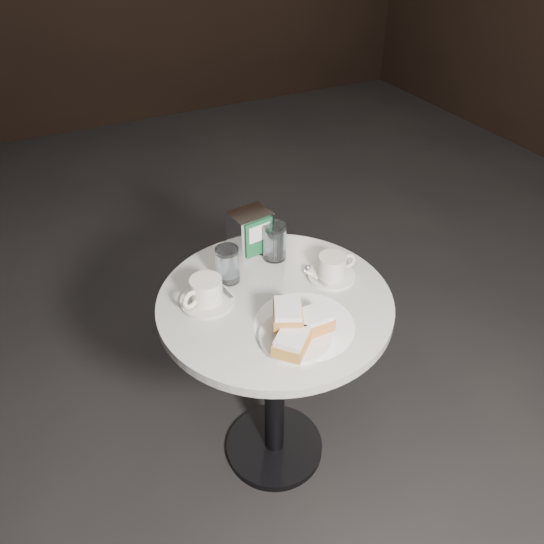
{
  "coord_description": "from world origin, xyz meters",
  "views": [
    {
      "loc": [
        -0.54,
        -1.07,
        1.76
      ],
      "look_at": [
        0.0,
        0.02,
        0.83
      ],
      "focal_mm": 35.0,
      "sensor_mm": 36.0,
      "label": 1
    }
  ],
  "objects_px": {
    "coffee_cup_left": "(206,293)",
    "napkin_dispenser": "(251,232)",
    "cafe_table": "(275,346)",
    "water_glass_right": "(274,242)",
    "beignet_plate": "(297,329)",
    "coffee_cup_right": "(332,268)",
    "water_glass_left": "(228,265)"
  },
  "relations": [
    {
      "from": "coffee_cup_right",
      "to": "water_glass_left",
      "type": "height_order",
      "value": "water_glass_left"
    },
    {
      "from": "coffee_cup_left",
      "to": "cafe_table",
      "type": "bearing_deg",
      "value": -44.07
    },
    {
      "from": "water_glass_left",
      "to": "napkin_dispenser",
      "type": "relative_size",
      "value": 0.8
    },
    {
      "from": "cafe_table",
      "to": "coffee_cup_right",
      "type": "xyz_separation_m",
      "value": [
        0.21,
        0.02,
        0.23
      ]
    },
    {
      "from": "beignet_plate",
      "to": "cafe_table",
      "type": "bearing_deg",
      "value": 82.24
    },
    {
      "from": "cafe_table",
      "to": "napkin_dispenser",
      "type": "relative_size",
      "value": 5.15
    },
    {
      "from": "coffee_cup_left",
      "to": "coffee_cup_right",
      "type": "relative_size",
      "value": 1.3
    },
    {
      "from": "water_glass_right",
      "to": "beignet_plate",
      "type": "bearing_deg",
      "value": -107.75
    },
    {
      "from": "coffee_cup_left",
      "to": "coffee_cup_right",
      "type": "distance_m",
      "value": 0.4
    },
    {
      "from": "coffee_cup_left",
      "to": "coffee_cup_right",
      "type": "bearing_deg",
      "value": -30.88
    },
    {
      "from": "water_glass_right",
      "to": "napkin_dispenser",
      "type": "bearing_deg",
      "value": 127.35
    },
    {
      "from": "beignet_plate",
      "to": "water_glass_right",
      "type": "relative_size",
      "value": 2.14
    },
    {
      "from": "cafe_table",
      "to": "water_glass_right",
      "type": "bearing_deg",
      "value": 63.82
    },
    {
      "from": "coffee_cup_left",
      "to": "coffee_cup_right",
      "type": "height_order",
      "value": "coffee_cup_left"
    },
    {
      "from": "coffee_cup_right",
      "to": "napkin_dispenser",
      "type": "relative_size",
      "value": 1.11
    },
    {
      "from": "coffee_cup_left",
      "to": "napkin_dispenser",
      "type": "bearing_deg",
      "value": 16.47
    },
    {
      "from": "cafe_table",
      "to": "beignet_plate",
      "type": "xyz_separation_m",
      "value": [
        -0.02,
        -0.18,
        0.23
      ]
    },
    {
      "from": "coffee_cup_left",
      "to": "water_glass_left",
      "type": "relative_size",
      "value": 1.8
    },
    {
      "from": "cafe_table",
      "to": "napkin_dispenser",
      "type": "height_order",
      "value": "napkin_dispenser"
    },
    {
      "from": "coffee_cup_left",
      "to": "water_glass_left",
      "type": "height_order",
      "value": "water_glass_left"
    },
    {
      "from": "cafe_table",
      "to": "water_glass_right",
      "type": "distance_m",
      "value": 0.33
    },
    {
      "from": "water_glass_right",
      "to": "napkin_dispenser",
      "type": "xyz_separation_m",
      "value": [
        -0.05,
        0.07,
        0.01
      ]
    },
    {
      "from": "coffee_cup_left",
      "to": "napkin_dispenser",
      "type": "distance_m",
      "value": 0.29
    },
    {
      "from": "water_glass_left",
      "to": "beignet_plate",
      "type": "bearing_deg",
      "value": -78.71
    },
    {
      "from": "beignet_plate",
      "to": "coffee_cup_right",
      "type": "bearing_deg",
      "value": 39.99
    },
    {
      "from": "coffee_cup_right",
      "to": "water_glass_left",
      "type": "bearing_deg",
      "value": 159.34
    },
    {
      "from": "beignet_plate",
      "to": "coffee_cup_left",
      "type": "relative_size",
      "value": 1.25
    },
    {
      "from": "beignet_plate",
      "to": "napkin_dispenser",
      "type": "distance_m",
      "value": 0.44
    },
    {
      "from": "cafe_table",
      "to": "coffee_cup_right",
      "type": "relative_size",
      "value": 4.64
    },
    {
      "from": "beignet_plate",
      "to": "coffee_cup_left",
      "type": "distance_m",
      "value": 0.3
    },
    {
      "from": "water_glass_right",
      "to": "napkin_dispenser",
      "type": "relative_size",
      "value": 0.85
    },
    {
      "from": "coffee_cup_left",
      "to": "napkin_dispenser",
      "type": "height_order",
      "value": "napkin_dispenser"
    }
  ]
}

